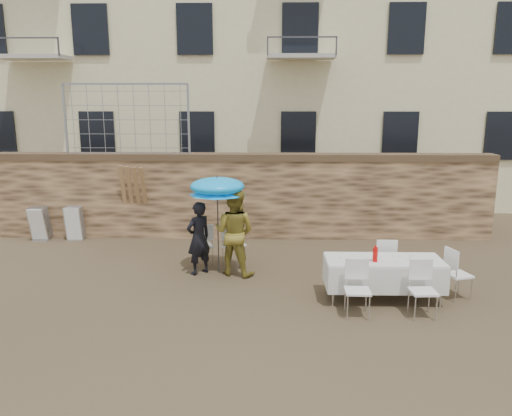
{
  "coord_description": "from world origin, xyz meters",
  "views": [
    {
      "loc": [
        0.64,
        -7.95,
        3.61
      ],
      "look_at": [
        0.4,
        2.2,
        1.4
      ],
      "focal_mm": 35.0,
      "sensor_mm": 36.0,
      "label": 1
    }
  ],
  "objects_px": {
    "banquet_table": "(384,261)",
    "chair_stack_left": "(43,222)",
    "table_chair_front_right": "(423,290)",
    "man_suit": "(199,238)",
    "woman_dress": "(234,232)",
    "umbrella": "(217,189)",
    "couple_chair_right": "(234,245)",
    "table_chair_front_left": "(358,289)",
    "couple_chair_left": "(202,244)",
    "table_chair_side": "(458,273)",
    "soda_bottle": "(375,255)",
    "table_chair_back": "(384,261)",
    "chair_stack_right": "(76,222)"
  },
  "relations": [
    {
      "from": "man_suit",
      "to": "woman_dress",
      "type": "xyz_separation_m",
      "value": [
        0.75,
        0.0,
        0.13
      ]
    },
    {
      "from": "chair_stack_left",
      "to": "table_chair_back",
      "type": "bearing_deg",
      "value": -20.68
    },
    {
      "from": "umbrella",
      "to": "couple_chair_left",
      "type": "distance_m",
      "value": 1.45
    },
    {
      "from": "table_chair_side",
      "to": "chair_stack_left",
      "type": "xyz_separation_m",
      "value": [
        -9.46,
        3.82,
        -0.02
      ]
    },
    {
      "from": "soda_bottle",
      "to": "table_chair_back",
      "type": "distance_m",
      "value": 1.11
    },
    {
      "from": "couple_chair_left",
      "to": "table_chair_front_left",
      "type": "bearing_deg",
      "value": 114.86
    },
    {
      "from": "umbrella",
      "to": "table_chair_front_right",
      "type": "xyz_separation_m",
      "value": [
        3.67,
        -2.16,
        -1.32
      ]
    },
    {
      "from": "woman_dress",
      "to": "table_chair_side",
      "type": "xyz_separation_m",
      "value": [
        4.22,
        -1.21,
        -0.43
      ]
    },
    {
      "from": "chair_stack_right",
      "to": "couple_chair_left",
      "type": "bearing_deg",
      "value": -29.83
    },
    {
      "from": "table_chair_front_right",
      "to": "chair_stack_left",
      "type": "xyz_separation_m",
      "value": [
        -8.56,
        4.67,
        -0.02
      ]
    },
    {
      "from": "woman_dress",
      "to": "couple_chair_left",
      "type": "xyz_separation_m",
      "value": [
        -0.75,
        0.55,
        -0.43
      ]
    },
    {
      "from": "soda_bottle",
      "to": "table_chair_front_right",
      "type": "distance_m",
      "value": 1.02
    },
    {
      "from": "soda_bottle",
      "to": "table_chair_back",
      "type": "relative_size",
      "value": 0.27
    },
    {
      "from": "woman_dress",
      "to": "table_chair_side",
      "type": "distance_m",
      "value": 4.41
    },
    {
      "from": "table_chair_side",
      "to": "chair_stack_right",
      "type": "height_order",
      "value": "table_chair_side"
    },
    {
      "from": "umbrella",
      "to": "banquet_table",
      "type": "height_order",
      "value": "umbrella"
    },
    {
      "from": "table_chair_side",
      "to": "soda_bottle",
      "type": "bearing_deg",
      "value": 82.48
    },
    {
      "from": "man_suit",
      "to": "chair_stack_right",
      "type": "bearing_deg",
      "value": -77.78
    },
    {
      "from": "soda_bottle",
      "to": "chair_stack_left",
      "type": "xyz_separation_m",
      "value": [
        -7.86,
        4.07,
        -0.45
      ]
    },
    {
      "from": "man_suit",
      "to": "table_chair_front_right",
      "type": "xyz_separation_m",
      "value": [
        4.07,
        -2.06,
        -0.3
      ]
    },
    {
      "from": "table_chair_side",
      "to": "banquet_table",
      "type": "bearing_deg",
      "value": 77.69
    },
    {
      "from": "couple_chair_left",
      "to": "banquet_table",
      "type": "xyz_separation_m",
      "value": [
        3.57,
        -1.86,
        0.25
      ]
    },
    {
      "from": "man_suit",
      "to": "table_chair_front_left",
      "type": "xyz_separation_m",
      "value": [
        2.97,
        -2.06,
        -0.3
      ]
    },
    {
      "from": "banquet_table",
      "to": "table_chair_side",
      "type": "relative_size",
      "value": 2.19
    },
    {
      "from": "man_suit",
      "to": "chair_stack_right",
      "type": "xyz_separation_m",
      "value": [
        -3.59,
        2.61,
        -0.32
      ]
    },
    {
      "from": "couple_chair_left",
      "to": "chair_stack_left",
      "type": "distance_m",
      "value": 4.94
    },
    {
      "from": "soda_bottle",
      "to": "table_chair_back",
      "type": "xyz_separation_m",
      "value": [
        0.4,
        0.95,
        -0.43
      ]
    },
    {
      "from": "man_suit",
      "to": "woman_dress",
      "type": "relative_size",
      "value": 0.85
    },
    {
      "from": "umbrella",
      "to": "couple_chair_right",
      "type": "height_order",
      "value": "umbrella"
    },
    {
      "from": "umbrella",
      "to": "couple_chair_right",
      "type": "relative_size",
      "value": 1.99
    },
    {
      "from": "table_chair_front_right",
      "to": "umbrella",
      "type": "bearing_deg",
      "value": 146.57
    },
    {
      "from": "soda_bottle",
      "to": "man_suit",
      "type": "bearing_deg",
      "value": 156.59
    },
    {
      "from": "table_chair_side",
      "to": "chair_stack_left",
      "type": "relative_size",
      "value": 1.04
    },
    {
      "from": "banquet_table",
      "to": "couple_chair_left",
      "type": "bearing_deg",
      "value": 152.49
    },
    {
      "from": "man_suit",
      "to": "table_chair_side",
      "type": "distance_m",
      "value": 5.12
    },
    {
      "from": "banquet_table",
      "to": "chair_stack_left",
      "type": "relative_size",
      "value": 2.28
    },
    {
      "from": "couple_chair_right",
      "to": "table_chair_back",
      "type": "height_order",
      "value": "same"
    },
    {
      "from": "woman_dress",
      "to": "soda_bottle",
      "type": "relative_size",
      "value": 6.99
    },
    {
      "from": "banquet_table",
      "to": "table_chair_back",
      "type": "xyz_separation_m",
      "value": [
        0.2,
        0.8,
        -0.25
      ]
    },
    {
      "from": "table_chair_front_right",
      "to": "chair_stack_left",
      "type": "height_order",
      "value": "table_chair_front_right"
    },
    {
      "from": "couple_chair_left",
      "to": "banquet_table",
      "type": "relative_size",
      "value": 0.46
    },
    {
      "from": "woman_dress",
      "to": "couple_chair_left",
      "type": "relative_size",
      "value": 1.89
    },
    {
      "from": "couple_chair_left",
      "to": "table_chair_front_left",
      "type": "distance_m",
      "value": 3.95
    },
    {
      "from": "chair_stack_left",
      "to": "umbrella",
      "type": "bearing_deg",
      "value": -27.16
    },
    {
      "from": "soda_bottle",
      "to": "umbrella",
      "type": "bearing_deg",
      "value": 152.3
    },
    {
      "from": "umbrella",
      "to": "table_chair_front_left",
      "type": "xyz_separation_m",
      "value": [
        2.57,
        -2.16,
        -1.32
      ]
    },
    {
      "from": "man_suit",
      "to": "woman_dress",
      "type": "height_order",
      "value": "woman_dress"
    },
    {
      "from": "couple_chair_left",
      "to": "couple_chair_right",
      "type": "distance_m",
      "value": 0.7
    },
    {
      "from": "table_chair_front_left",
      "to": "table_chair_front_right",
      "type": "relative_size",
      "value": 1.0
    },
    {
      "from": "woman_dress",
      "to": "chair_stack_left",
      "type": "height_order",
      "value": "woman_dress"
    }
  ]
}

